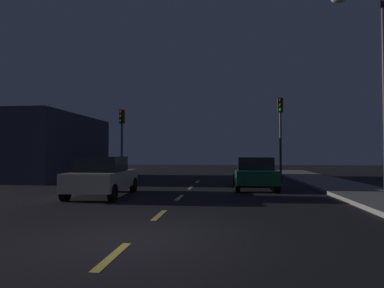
{
  "coord_description": "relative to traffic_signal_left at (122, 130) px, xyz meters",
  "views": [
    {
      "loc": [
        1.93,
        -6.7,
        1.7
      ],
      "look_at": [
        -0.27,
        13.35,
        2.3
      ],
      "focal_mm": 31.66,
      "sensor_mm": 36.0,
      "label": 1
    }
  ],
  "objects": [
    {
      "name": "lane_stripe_nearest",
      "position": [
        5.13,
        -16.21,
        -3.26
      ],
      "size": [
        0.16,
        1.6,
        0.01
      ],
      "primitive_type": "cube",
      "color": "#EACC4C",
      "rests_on": "ground_plane"
    },
    {
      "name": "sidewalk_curb_right",
      "position": [
        12.63,
        -8.01,
        -3.19
      ],
      "size": [
        3.0,
        40.0,
        0.15
      ],
      "primitive_type": "cube",
      "color": "gray",
      "rests_on": "ground_plane"
    },
    {
      "name": "lane_stripe_fifth",
      "position": [
        5.13,
        -1.01,
        -3.26
      ],
      "size": [
        0.16,
        1.6,
        0.01
      ],
      "primitive_type": "cube",
      "color": "#EACC4C",
      "rests_on": "ground_plane"
    },
    {
      "name": "street_lamp_right",
      "position": [
        12.64,
        -8.25,
        1.44
      ],
      "size": [
        2.0,
        0.36,
        7.88
      ],
      "color": "black",
      "rests_on": "ground_plane"
    },
    {
      "name": "lane_stripe_second",
      "position": [
        5.13,
        -12.41,
        -3.26
      ],
      "size": [
        0.16,
        1.6,
        0.01
      ],
      "primitive_type": "cube",
      "color": "#EACC4C",
      "rests_on": "ground_plane"
    },
    {
      "name": "traffic_signal_right",
      "position": [
        10.28,
        0.0,
        0.38
      ],
      "size": [
        0.32,
        0.38,
        5.23
      ],
      "color": "#2D2D30",
      "rests_on": "ground_plane"
    },
    {
      "name": "traffic_signal_left",
      "position": [
        0.0,
        0.0,
        0.0
      ],
      "size": [
        0.32,
        0.38,
        4.63
      ],
      "color": "#4C4C51",
      "rests_on": "ground_plane"
    },
    {
      "name": "ground_plane",
      "position": [
        5.13,
        -8.01,
        -3.26
      ],
      "size": [
        80.0,
        80.0,
        0.0
      ],
      "primitive_type": "plane",
      "color": "black"
    },
    {
      "name": "lane_stripe_fourth",
      "position": [
        5.13,
        -4.81,
        -3.26
      ],
      "size": [
        0.16,
        1.6,
        0.01
      ],
      "primitive_type": "cube",
      "color": "#EACC4C",
      "rests_on": "ground_plane"
    },
    {
      "name": "storefront_left",
      "position": [
        -5.28,
        0.51,
        -1.09
      ],
      "size": [
        4.82,
        9.77,
        4.35
      ],
      "primitive_type": "cube",
      "color": "#333847",
      "rests_on": "ground_plane"
    },
    {
      "name": "car_stopped_ahead",
      "position": [
        8.28,
        -4.97,
        -2.49
      ],
      "size": [
        2.01,
        4.08,
        1.54
      ],
      "color": "#0F4C2D",
      "rests_on": "ground_plane"
    },
    {
      "name": "car_adjacent_lane",
      "position": [
        2.0,
        -8.52,
        -2.46
      ],
      "size": [
        2.15,
        4.41,
        1.6
      ],
      "color": "beige",
      "rests_on": "ground_plane"
    },
    {
      "name": "lane_stripe_third",
      "position": [
        5.13,
        -8.61,
        -3.26
      ],
      "size": [
        0.16,
        1.6,
        0.01
      ],
      "primitive_type": "cube",
      "color": "#EACC4C",
      "rests_on": "ground_plane"
    }
  ]
}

